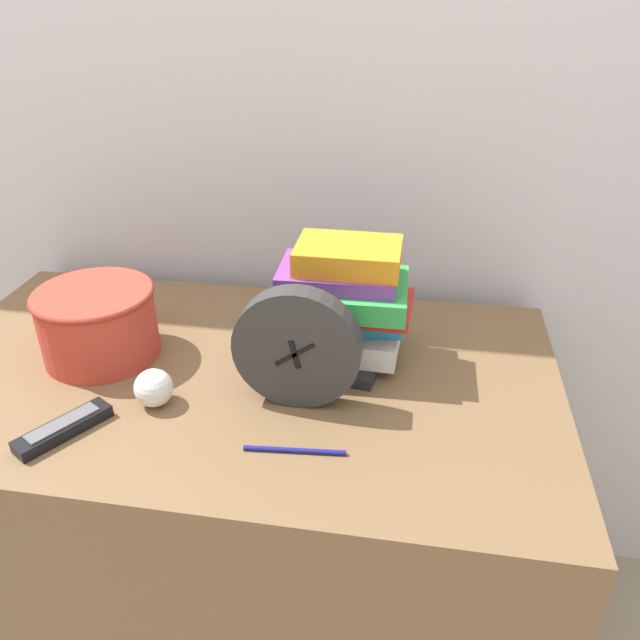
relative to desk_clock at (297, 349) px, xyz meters
The scene contains 8 objects.
wall_back 0.59m from the desk_clock, 105.56° to the left, with size 6.00×0.04×2.40m.
desk 0.52m from the desk_clock, 152.34° to the left, with size 1.18×0.68×0.77m.
desk_clock is the anchor object (origin of this frame).
book_stack 0.16m from the desk_clock, 69.76° to the left, with size 0.26×0.21×0.23m.
basket 0.40m from the desk_clock, 167.83° to the left, with size 0.22×0.22×0.13m.
tv_remote 0.39m from the desk_clock, 157.53° to the right, with size 0.11×0.15×0.02m.
crumpled_paper_ball 0.25m from the desk_clock, 168.92° to the right, with size 0.06×0.06×0.06m.
pen 0.16m from the desk_clock, 80.97° to the right, with size 0.16×0.02×0.01m.
Camera 1 is at (0.31, -0.57, 1.41)m, focal length 35.00 mm.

